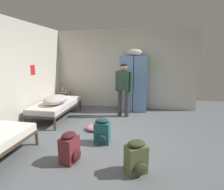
% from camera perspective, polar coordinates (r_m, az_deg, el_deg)
% --- Properties ---
extents(ground_plane, '(8.41, 8.41, 0.00)m').
position_cam_1_polar(ground_plane, '(4.31, -0.65, -13.18)').
color(ground_plane, slate).
extents(room_backdrop, '(4.96, 5.32, 2.74)m').
position_cam_1_polar(room_backdrop, '(5.52, -11.05, 6.94)').
color(room_backdrop, beige).
rests_on(room_backdrop, ground_plane).
extents(locker_bank, '(0.90, 0.55, 2.07)m').
position_cam_1_polar(locker_bank, '(6.25, 6.78, 3.94)').
color(locker_bank, '#6B93C6').
rests_on(locker_bank, ground_plane).
extents(shelf_unit, '(0.38, 0.30, 0.57)m').
position_cam_1_polar(shelf_unit, '(6.89, -14.48, -0.89)').
color(shelf_unit, '#99704C').
rests_on(shelf_unit, ground_plane).
extents(bed_left_rear, '(0.90, 1.90, 0.49)m').
position_cam_1_polar(bed_left_rear, '(5.77, -17.01, -3.14)').
color(bed_left_rear, '#473828').
rests_on(bed_left_rear, ground_plane).
extents(bedding_heap, '(0.60, 0.88, 0.25)m').
position_cam_1_polar(bedding_heap, '(5.50, -17.18, -1.38)').
color(bedding_heap, '#B7B2A8').
rests_on(bedding_heap, bed_left_rear).
extents(person_traveler, '(0.51, 0.27, 1.62)m').
position_cam_1_polar(person_traveler, '(5.54, 3.59, 3.09)').
color(person_traveler, '#3D3833').
rests_on(person_traveler, ground_plane).
extents(water_bottle, '(0.06, 0.06, 0.21)m').
position_cam_1_polar(water_bottle, '(6.88, -15.15, 1.76)').
color(water_bottle, '#B2DBEA').
rests_on(water_bottle, shelf_unit).
extents(lotion_bottle, '(0.05, 0.05, 0.16)m').
position_cam_1_polar(lotion_bottle, '(6.77, -14.21, 1.46)').
color(lotion_bottle, beige).
rests_on(lotion_bottle, shelf_unit).
extents(backpack_olive, '(0.40, 0.41, 0.55)m').
position_cam_1_polar(backpack_olive, '(3.08, 7.57, -18.84)').
color(backpack_olive, '#566038').
rests_on(backpack_olive, ground_plane).
extents(backpack_teal, '(0.32, 0.34, 0.55)m').
position_cam_1_polar(backpack_teal, '(3.98, -3.10, -11.33)').
color(backpack_teal, '#23666B').
rests_on(backpack_teal, ground_plane).
extents(backpack_maroon, '(0.38, 0.36, 0.55)m').
position_cam_1_polar(backpack_maroon, '(3.41, -12.99, -15.79)').
color(backpack_maroon, maroon).
rests_on(backpack_maroon, ground_plane).
extents(clothes_pile_pink, '(0.47, 0.44, 0.14)m').
position_cam_1_polar(clothes_pile_pink, '(4.73, -5.07, -9.98)').
color(clothes_pile_pink, pink).
rests_on(clothes_pile_pink, ground_plane).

